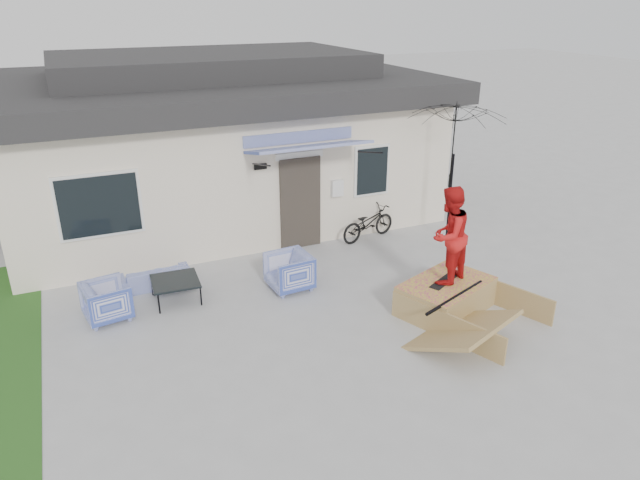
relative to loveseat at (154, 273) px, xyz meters
name	(u,v)px	position (x,y,z in m)	size (l,w,h in m)	color
ground	(348,357)	(2.41, -3.81, -0.28)	(90.00, 90.00, 0.00)	#A2A2A2
house	(214,136)	(2.41, 4.18, 1.66)	(10.80, 8.49, 4.10)	beige
loveseat	(154,273)	(0.00, 0.00, 0.00)	(1.42, 0.42, 0.56)	#2840A5
armchair_left	(107,299)	(-0.96, -0.97, 0.11)	(0.75, 0.71, 0.78)	#2840A5
armchair_right	(289,270)	(2.41, -1.20, 0.13)	(0.79, 0.74, 0.81)	#2840A5
coffee_table	(176,290)	(0.28, -0.78, -0.07)	(0.86, 0.86, 0.42)	black
bicycle	(368,219)	(5.04, 0.43, 0.21)	(0.53, 1.53, 0.98)	black
patio_umbrella	(452,169)	(6.68, -0.44, 1.47)	(2.14, 1.97, 2.20)	black
skate_ramp	(446,296)	(4.73, -3.15, 0.00)	(1.67, 2.23, 0.56)	#9A7A46
skateboard	(444,280)	(4.71, -3.10, 0.30)	(0.81, 0.20, 0.05)	black
skater	(449,234)	(4.71, -3.10, 1.22)	(0.87, 0.67, 1.78)	red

